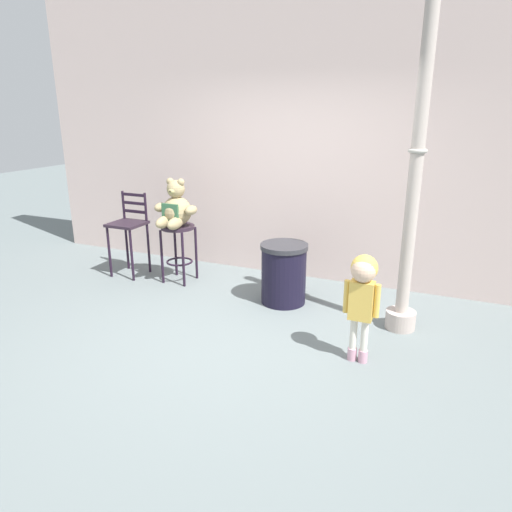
{
  "coord_description": "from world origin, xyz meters",
  "views": [
    {
      "loc": [
        1.82,
        -3.47,
        2.09
      ],
      "look_at": [
        -0.03,
        0.79,
        0.6
      ],
      "focal_mm": 32.96,
      "sensor_mm": 36.0,
      "label": 1
    }
  ],
  "objects_px": {
    "teddy_bear": "(175,209)",
    "bar_chair_empty": "(129,228)",
    "bar_stool_with_teddy": "(179,241)",
    "lamppost": "(412,210)",
    "child_walking": "(363,286)",
    "trash_bin": "(284,273)"
  },
  "relations": [
    {
      "from": "teddy_bear",
      "to": "bar_chair_empty",
      "type": "xyz_separation_m",
      "value": [
        -0.71,
        -0.01,
        -0.3
      ]
    },
    {
      "from": "bar_chair_empty",
      "to": "bar_stool_with_teddy",
      "type": "bearing_deg",
      "value": 2.76
    },
    {
      "from": "teddy_bear",
      "to": "lamppost",
      "type": "height_order",
      "value": "lamppost"
    },
    {
      "from": "lamppost",
      "to": "bar_chair_empty",
      "type": "xyz_separation_m",
      "value": [
        -3.41,
        0.24,
        -0.57
      ]
    },
    {
      "from": "bar_stool_with_teddy",
      "to": "teddy_bear",
      "type": "xyz_separation_m",
      "value": [
        0.0,
        -0.03,
        0.41
      ]
    },
    {
      "from": "bar_stool_with_teddy",
      "to": "child_walking",
      "type": "relative_size",
      "value": 0.75
    },
    {
      "from": "child_walking",
      "to": "lamppost",
      "type": "xyz_separation_m",
      "value": [
        0.25,
        0.78,
        0.5
      ]
    },
    {
      "from": "teddy_bear",
      "to": "child_walking",
      "type": "xyz_separation_m",
      "value": [
        2.45,
        -1.03,
        -0.23
      ]
    },
    {
      "from": "bar_stool_with_teddy",
      "to": "trash_bin",
      "type": "relative_size",
      "value": 1.06
    },
    {
      "from": "trash_bin",
      "to": "bar_chair_empty",
      "type": "relative_size",
      "value": 0.64
    },
    {
      "from": "teddy_bear",
      "to": "trash_bin",
      "type": "bearing_deg",
      "value": -3.75
    },
    {
      "from": "lamppost",
      "to": "bar_chair_empty",
      "type": "relative_size",
      "value": 2.83
    },
    {
      "from": "child_walking",
      "to": "lamppost",
      "type": "relative_size",
      "value": 0.32
    },
    {
      "from": "child_walking",
      "to": "bar_stool_with_teddy",
      "type": "bearing_deg",
      "value": -130.17
    },
    {
      "from": "child_walking",
      "to": "bar_chair_empty",
      "type": "distance_m",
      "value": 3.32
    },
    {
      "from": "trash_bin",
      "to": "lamppost",
      "type": "bearing_deg",
      "value": -6.75
    },
    {
      "from": "bar_stool_with_teddy",
      "to": "lamppost",
      "type": "distance_m",
      "value": 2.8
    },
    {
      "from": "lamppost",
      "to": "child_walking",
      "type": "bearing_deg",
      "value": -107.88
    },
    {
      "from": "teddy_bear",
      "to": "child_walking",
      "type": "bearing_deg",
      "value": -22.8
    },
    {
      "from": "teddy_bear",
      "to": "bar_chair_empty",
      "type": "relative_size",
      "value": 0.54
    },
    {
      "from": "teddy_bear",
      "to": "trash_bin",
      "type": "height_order",
      "value": "teddy_bear"
    },
    {
      "from": "teddy_bear",
      "to": "lamppost",
      "type": "relative_size",
      "value": 0.19
    }
  ]
}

